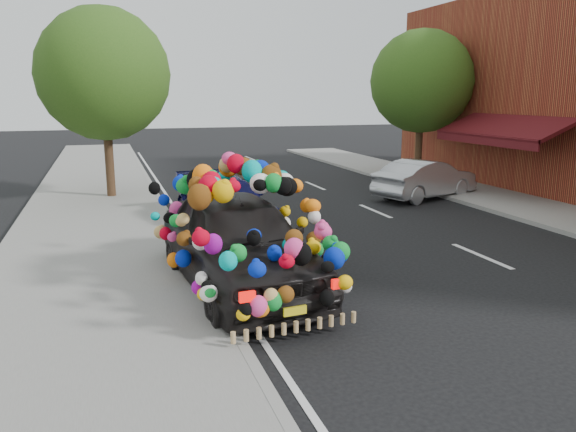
% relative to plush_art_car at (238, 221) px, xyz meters
% --- Properties ---
extents(ground, '(100.00, 100.00, 0.00)m').
position_rel_plush_art_car_xyz_m(ground, '(1.80, 0.33, -1.22)').
color(ground, black).
rests_on(ground, ground).
extents(sidewalk, '(4.00, 60.00, 0.12)m').
position_rel_plush_art_car_xyz_m(sidewalk, '(-2.50, 0.33, -1.16)').
color(sidewalk, gray).
rests_on(sidewalk, ground).
extents(kerb, '(0.15, 60.00, 0.13)m').
position_rel_plush_art_car_xyz_m(kerb, '(-0.55, 0.33, -1.15)').
color(kerb, gray).
rests_on(kerb, ground).
extents(footpath_far, '(3.00, 40.00, 0.12)m').
position_rel_plush_art_car_xyz_m(footpath_far, '(10.00, 3.33, -1.16)').
color(footpath_far, gray).
rests_on(footpath_far, ground).
extents(lane_markings, '(6.00, 50.00, 0.01)m').
position_rel_plush_art_car_xyz_m(lane_markings, '(5.40, 0.33, -1.21)').
color(lane_markings, silver).
rests_on(lane_markings, ground).
extents(tree_near_sidewalk, '(4.20, 4.20, 6.13)m').
position_rel_plush_art_car_xyz_m(tree_near_sidewalk, '(-2.00, 9.83, 2.81)').
color(tree_near_sidewalk, '#332114').
rests_on(tree_near_sidewalk, ground).
extents(tree_far_b, '(4.00, 4.00, 5.90)m').
position_rel_plush_art_car_xyz_m(tree_far_b, '(9.80, 10.33, 2.68)').
color(tree_far_b, '#332114').
rests_on(tree_far_b, ground).
extents(plush_art_car, '(2.78, 5.36, 2.35)m').
position_rel_plush_art_car_xyz_m(plush_art_car, '(0.00, 0.00, 0.00)').
color(plush_art_car, black).
rests_on(plush_art_car, ground).
extents(navy_sedan, '(2.29, 4.57, 1.27)m').
position_rel_plush_art_car_xyz_m(navy_sedan, '(0.78, 4.83, -0.58)').
color(navy_sedan, '#070733').
rests_on(navy_sedan, ground).
extents(silver_hatchback, '(4.15, 2.64, 1.29)m').
position_rel_plush_art_car_xyz_m(silver_hatchback, '(7.96, 6.76, -0.57)').
color(silver_hatchback, '#A9ABB0').
rests_on(silver_hatchback, ground).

